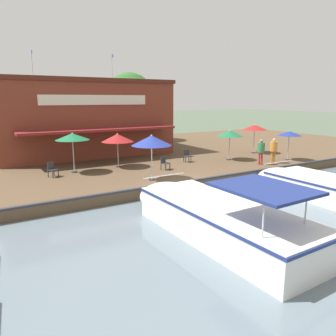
{
  "coord_description": "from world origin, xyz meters",
  "views": [
    {
      "loc": [
        14.1,
        -9.19,
        5.02
      ],
      "look_at": [
        -1.0,
        -0.13,
        1.3
      ],
      "focal_mm": 35.0,
      "sensor_mm": 36.0,
      "label": 1
    }
  ],
  "objects_px": {
    "patio_umbrella_by_entrance": "(117,138)",
    "cafe_chair_beside_entrance": "(187,155)",
    "patio_umbrella_mid_patio_left": "(230,133)",
    "patio_umbrella_near_quay_edge": "(289,134)",
    "patio_umbrella_mid_patio_right": "(152,141)",
    "person_at_quay_edge": "(261,149)",
    "motorboat_distant_upstream": "(208,214)",
    "waterfront_restaurant": "(77,116)",
    "patio_umbrella_far_corner": "(72,137)",
    "tree_upstream_bank": "(129,99)",
    "patio_umbrella_back_row": "(255,127)",
    "cafe_chair_under_first_umbrella": "(52,169)",
    "motorboat_mid_row": "(323,187)",
    "cafe_chair_facing_river": "(165,162)",
    "person_mid_patio": "(274,148)"
  },
  "relations": [
    {
      "from": "cafe_chair_under_first_umbrella",
      "to": "tree_upstream_bank",
      "type": "height_order",
      "value": "tree_upstream_bank"
    },
    {
      "from": "person_mid_patio",
      "to": "motorboat_distant_upstream",
      "type": "bearing_deg",
      "value": -59.32
    },
    {
      "from": "waterfront_restaurant",
      "to": "motorboat_mid_row",
      "type": "bearing_deg",
      "value": 21.22
    },
    {
      "from": "person_at_quay_edge",
      "to": "motorboat_distant_upstream",
      "type": "relative_size",
      "value": 0.2
    },
    {
      "from": "waterfront_restaurant",
      "to": "cafe_chair_under_first_umbrella",
      "type": "distance_m",
      "value": 10.0
    },
    {
      "from": "patio_umbrella_mid_patio_right",
      "to": "patio_umbrella_back_row",
      "type": "relative_size",
      "value": 1.06
    },
    {
      "from": "patio_umbrella_mid_patio_left",
      "to": "cafe_chair_beside_entrance",
      "type": "relative_size",
      "value": 2.62
    },
    {
      "from": "patio_umbrella_near_quay_edge",
      "to": "motorboat_distant_upstream",
      "type": "distance_m",
      "value": 14.15
    },
    {
      "from": "waterfront_restaurant",
      "to": "patio_umbrella_far_corner",
      "type": "height_order",
      "value": "waterfront_restaurant"
    },
    {
      "from": "patio_umbrella_back_row",
      "to": "motorboat_distant_upstream",
      "type": "relative_size",
      "value": 0.27
    },
    {
      "from": "patio_umbrella_mid_patio_left",
      "to": "waterfront_restaurant",
      "type": "bearing_deg",
      "value": -139.85
    },
    {
      "from": "waterfront_restaurant",
      "to": "patio_umbrella_near_quay_edge",
      "type": "height_order",
      "value": "waterfront_restaurant"
    },
    {
      "from": "waterfront_restaurant",
      "to": "patio_umbrella_back_row",
      "type": "bearing_deg",
      "value": 54.98
    },
    {
      "from": "patio_umbrella_mid_patio_right",
      "to": "motorboat_distant_upstream",
      "type": "distance_m",
      "value": 6.72
    },
    {
      "from": "cafe_chair_facing_river",
      "to": "motorboat_mid_row",
      "type": "xyz_separation_m",
      "value": [
        7.96,
        4.66,
        -0.41
      ]
    },
    {
      "from": "cafe_chair_under_first_umbrella",
      "to": "patio_umbrella_back_row",
      "type": "bearing_deg",
      "value": 90.86
    },
    {
      "from": "patio_umbrella_mid_patio_right",
      "to": "patio_umbrella_mid_patio_left",
      "type": "bearing_deg",
      "value": 107.89
    },
    {
      "from": "patio_umbrella_far_corner",
      "to": "cafe_chair_facing_river",
      "type": "bearing_deg",
      "value": 67.16
    },
    {
      "from": "patio_umbrella_by_entrance",
      "to": "cafe_chair_facing_river",
      "type": "relative_size",
      "value": 2.63
    },
    {
      "from": "patio_umbrella_mid_patio_left",
      "to": "motorboat_distant_upstream",
      "type": "xyz_separation_m",
      "value": [
        8.86,
        -8.79,
        -1.81
      ]
    },
    {
      "from": "cafe_chair_facing_river",
      "to": "cafe_chair_beside_entrance",
      "type": "height_order",
      "value": "same"
    },
    {
      "from": "patio_umbrella_near_quay_edge",
      "to": "person_mid_patio",
      "type": "distance_m",
      "value": 2.07
    },
    {
      "from": "cafe_chair_beside_entrance",
      "to": "patio_umbrella_back_row",
      "type": "bearing_deg",
      "value": 93.44
    },
    {
      "from": "cafe_chair_beside_entrance",
      "to": "person_at_quay_edge",
      "type": "height_order",
      "value": "person_at_quay_edge"
    },
    {
      "from": "patio_umbrella_near_quay_edge",
      "to": "cafe_chair_under_first_umbrella",
      "type": "height_order",
      "value": "patio_umbrella_near_quay_edge"
    },
    {
      "from": "cafe_chair_under_first_umbrella",
      "to": "motorboat_mid_row",
      "type": "xyz_separation_m",
      "value": [
        9.59,
        11.22,
        -0.41
      ]
    },
    {
      "from": "patio_umbrella_near_quay_edge",
      "to": "person_at_quay_edge",
      "type": "distance_m",
      "value": 3.12
    },
    {
      "from": "cafe_chair_beside_entrance",
      "to": "motorboat_mid_row",
      "type": "relative_size",
      "value": 0.1
    },
    {
      "from": "waterfront_restaurant",
      "to": "cafe_chair_facing_river",
      "type": "height_order",
      "value": "waterfront_restaurant"
    },
    {
      "from": "motorboat_mid_row",
      "to": "patio_umbrella_by_entrance",
      "type": "bearing_deg",
      "value": -146.26
    },
    {
      "from": "patio_umbrella_mid_patio_left",
      "to": "patio_umbrella_near_quay_edge",
      "type": "distance_m",
      "value": 4.31
    },
    {
      "from": "patio_umbrella_mid_patio_right",
      "to": "cafe_chair_beside_entrance",
      "type": "relative_size",
      "value": 2.97
    },
    {
      "from": "patio_umbrella_mid_patio_left",
      "to": "person_at_quay_edge",
      "type": "bearing_deg",
      "value": 14.35
    },
    {
      "from": "patio_umbrella_mid_patio_right",
      "to": "patio_umbrella_mid_patio_left",
      "type": "xyz_separation_m",
      "value": [
        -2.53,
        7.84,
        -0.25
      ]
    },
    {
      "from": "patio_umbrella_far_corner",
      "to": "tree_upstream_bank",
      "type": "bearing_deg",
      "value": 142.9
    },
    {
      "from": "patio_umbrella_by_entrance",
      "to": "cafe_chair_beside_entrance",
      "type": "relative_size",
      "value": 2.63
    },
    {
      "from": "person_at_quay_edge",
      "to": "motorboat_distant_upstream",
      "type": "xyz_separation_m",
      "value": [
        6.36,
        -9.43,
        -0.95
      ]
    },
    {
      "from": "patio_umbrella_mid_patio_right",
      "to": "motorboat_distant_upstream",
      "type": "xyz_separation_m",
      "value": [
        6.33,
        -0.96,
        -2.06
      ]
    },
    {
      "from": "patio_umbrella_by_entrance",
      "to": "tree_upstream_bank",
      "type": "relative_size",
      "value": 0.31
    },
    {
      "from": "waterfront_restaurant",
      "to": "person_at_quay_edge",
      "type": "xyz_separation_m",
      "value": [
        12.37,
        8.97,
        -1.86
      ]
    },
    {
      "from": "person_at_quay_edge",
      "to": "patio_umbrella_back_row",
      "type": "bearing_deg",
      "value": 139.97
    },
    {
      "from": "patio_umbrella_near_quay_edge",
      "to": "cafe_chair_facing_river",
      "type": "xyz_separation_m",
      "value": [
        -1.78,
        -9.48,
        -1.48
      ]
    },
    {
      "from": "patio_umbrella_back_row",
      "to": "motorboat_mid_row",
      "type": "distance_m",
      "value": 11.25
    },
    {
      "from": "patio_umbrella_back_row",
      "to": "patio_umbrella_far_corner",
      "type": "height_order",
      "value": "patio_umbrella_far_corner"
    },
    {
      "from": "motorboat_mid_row",
      "to": "patio_umbrella_mid_patio_right",
      "type": "bearing_deg",
      "value": -131.97
    },
    {
      "from": "waterfront_restaurant",
      "to": "motorboat_mid_row",
      "type": "relative_size",
      "value": 1.64
    },
    {
      "from": "patio_umbrella_back_row",
      "to": "person_at_quay_edge",
      "type": "xyz_separation_m",
      "value": [
        3.83,
        -3.22,
        -1.03
      ]
    },
    {
      "from": "patio_umbrella_near_quay_edge",
      "to": "patio_umbrella_back_row",
      "type": "height_order",
      "value": "patio_umbrella_back_row"
    },
    {
      "from": "cafe_chair_facing_river",
      "to": "tree_upstream_bank",
      "type": "bearing_deg",
      "value": 163.83
    },
    {
      "from": "cafe_chair_under_first_umbrella",
      "to": "motorboat_mid_row",
      "type": "height_order",
      "value": "motorboat_mid_row"
    }
  ]
}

